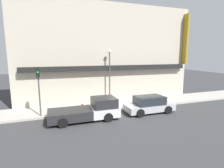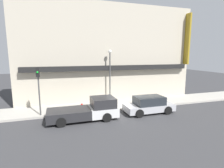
% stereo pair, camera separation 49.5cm
% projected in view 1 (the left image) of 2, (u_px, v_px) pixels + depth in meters
% --- Properties ---
extents(ground_plane, '(80.00, 80.00, 0.00)m').
position_uv_depth(ground_plane, '(122.00, 111.00, 16.59)').
color(ground_plane, '#38383A').
extents(sidewalk, '(36.00, 3.34, 0.18)m').
position_uv_depth(sidewalk, '(116.00, 105.00, 18.14)').
color(sidewalk, '#ADA89E').
rests_on(sidewalk, ground).
extents(building, '(19.80, 3.80, 10.68)m').
position_uv_depth(building, '(107.00, 54.00, 20.22)').
color(building, '#BCB29E').
rests_on(building, ground).
extents(pickup_truck, '(5.59, 2.30, 1.74)m').
position_uv_depth(pickup_truck, '(89.00, 110.00, 14.20)').
color(pickup_truck, silver).
rests_on(pickup_truck, ground).
extents(parked_car, '(4.48, 2.10, 1.52)m').
position_uv_depth(parked_car, '(149.00, 104.00, 15.99)').
color(parked_car, '#ADADB2').
rests_on(parked_car, ground).
extents(fire_hydrant, '(0.21, 0.21, 0.65)m').
position_uv_depth(fire_hydrant, '(82.00, 107.00, 15.97)').
color(fire_hydrant, red).
rests_on(fire_hydrant, sidewalk).
extents(street_lamp, '(0.36, 0.36, 5.58)m').
position_uv_depth(street_lamp, '(110.00, 70.00, 18.38)').
color(street_lamp, '#4C4C4C').
rests_on(street_lamp, sidewalk).
extents(traffic_light, '(0.28, 0.42, 4.07)m').
position_uv_depth(traffic_light, '(39.00, 83.00, 14.12)').
color(traffic_light, '#4C4C4C').
rests_on(traffic_light, sidewalk).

